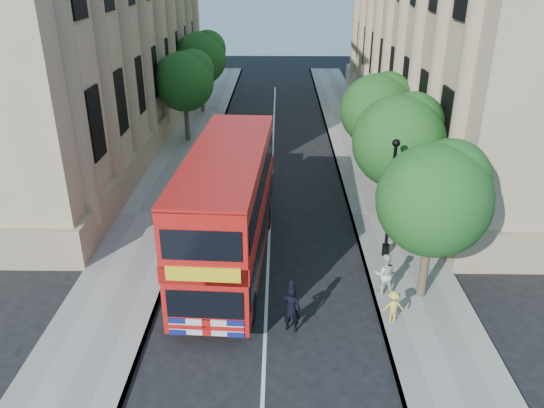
{
  "coord_description": "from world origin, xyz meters",
  "views": [
    {
      "loc": [
        0.44,
        -13.82,
        11.51
      ],
      "look_at": [
        0.15,
        6.39,
        2.3
      ],
      "focal_mm": 35.0,
      "sensor_mm": 36.0,
      "label": 1
    }
  ],
  "objects_px": {
    "woman_pedestrian": "(384,274)",
    "police_constable": "(291,309)",
    "lamp_post": "(390,204)",
    "double_decker_bus": "(228,206)",
    "box_van": "(236,171)"
  },
  "relations": [
    {
      "from": "lamp_post",
      "to": "box_van",
      "type": "distance_m",
      "value": 9.77
    },
    {
      "from": "police_constable",
      "to": "double_decker_bus",
      "type": "bearing_deg",
      "value": -44.65
    },
    {
      "from": "double_decker_bus",
      "to": "police_constable",
      "type": "relative_size",
      "value": 6.17
    },
    {
      "from": "woman_pedestrian",
      "to": "box_van",
      "type": "bearing_deg",
      "value": -56.4
    },
    {
      "from": "lamp_post",
      "to": "woman_pedestrian",
      "type": "distance_m",
      "value": 3.32
    },
    {
      "from": "double_decker_bus",
      "to": "woman_pedestrian",
      "type": "relative_size",
      "value": 6.54
    },
    {
      "from": "lamp_post",
      "to": "woman_pedestrian",
      "type": "relative_size",
      "value": 3.14
    },
    {
      "from": "woman_pedestrian",
      "to": "police_constable",
      "type": "bearing_deg",
      "value": 31.85
    },
    {
      "from": "police_constable",
      "to": "woman_pedestrian",
      "type": "xyz_separation_m",
      "value": [
        3.52,
        2.14,
        0.07
      ]
    },
    {
      "from": "lamp_post",
      "to": "woman_pedestrian",
      "type": "xyz_separation_m",
      "value": [
        -0.6,
        -2.86,
        -1.57
      ]
    },
    {
      "from": "lamp_post",
      "to": "double_decker_bus",
      "type": "relative_size",
      "value": 0.48
    },
    {
      "from": "double_decker_bus",
      "to": "woman_pedestrian",
      "type": "height_order",
      "value": "double_decker_bus"
    },
    {
      "from": "woman_pedestrian",
      "to": "double_decker_bus",
      "type": "bearing_deg",
      "value": -19.14
    },
    {
      "from": "box_van",
      "to": "woman_pedestrian",
      "type": "bearing_deg",
      "value": -51.57
    },
    {
      "from": "lamp_post",
      "to": "police_constable",
      "type": "xyz_separation_m",
      "value": [
        -4.12,
        -5.0,
        -1.64
      ]
    }
  ]
}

